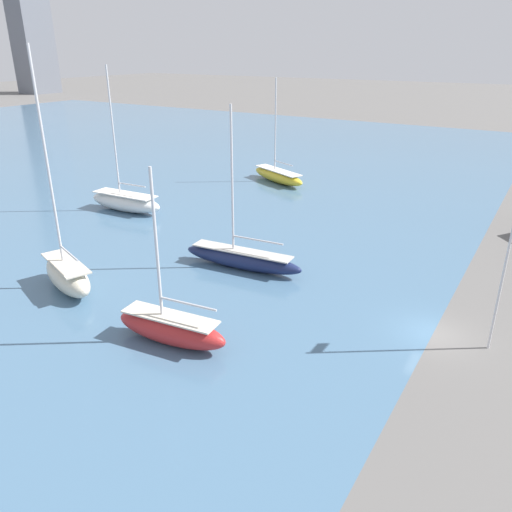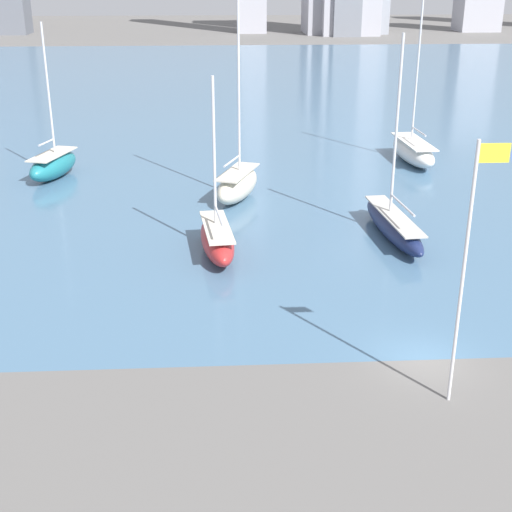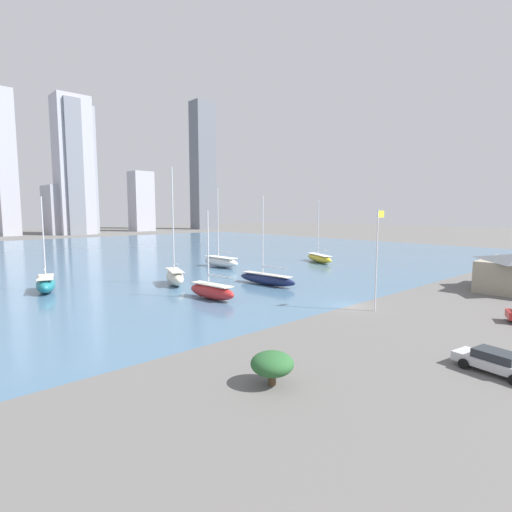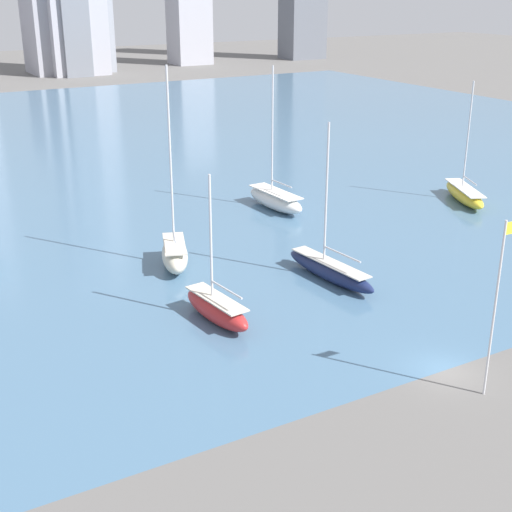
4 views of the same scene
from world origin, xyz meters
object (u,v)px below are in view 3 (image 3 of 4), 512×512
(flag_pole, at_px, (377,256))
(sailboat_yellow, at_px, (319,258))
(sailboat_teal, at_px, (46,284))
(sailboat_white, at_px, (221,261))
(sailboat_cream, at_px, (175,276))
(sailboat_red, at_px, (212,291))
(sailboat_navy, at_px, (267,279))
(parked_sedan_silver, at_px, (496,362))

(flag_pole, xyz_separation_m, sailboat_yellow, (27.87, 29.62, -4.92))
(sailboat_teal, bearing_deg, sailboat_white, 22.68)
(sailboat_yellow, relative_size, sailboat_white, 0.87)
(sailboat_cream, height_order, sailboat_red, sailboat_cream)
(sailboat_yellow, distance_m, sailboat_teal, 50.86)
(sailboat_teal, bearing_deg, sailboat_navy, -15.67)
(sailboat_cream, xyz_separation_m, sailboat_yellow, (35.58, 2.23, -0.33))
(sailboat_teal, height_order, sailboat_white, sailboat_white)
(sailboat_navy, xyz_separation_m, sailboat_red, (-11.38, -2.29, 0.11))
(flag_pole, relative_size, sailboat_cream, 0.64)
(flag_pole, distance_m, sailboat_white, 38.87)
(parked_sedan_silver, bearing_deg, sailboat_red, 100.12)
(sailboat_yellow, distance_m, sailboat_red, 39.48)
(sailboat_navy, bearing_deg, sailboat_teal, 142.98)
(parked_sedan_silver, bearing_deg, sailboat_navy, 80.79)
(flag_pole, height_order, sailboat_red, flag_pole)
(sailboat_yellow, distance_m, sailboat_white, 21.07)
(flag_pole, xyz_separation_m, sailboat_red, (-9.31, 16.36, -4.82))
(sailboat_red, bearing_deg, sailboat_white, 44.09)
(flag_pole, distance_m, parked_sedan_silver, 17.37)
(flag_pole, bearing_deg, parked_sedan_silver, -122.27)
(sailboat_cream, bearing_deg, sailboat_yellow, 24.21)
(sailboat_yellow, bearing_deg, parked_sedan_silver, -105.49)
(sailboat_white, relative_size, parked_sedan_silver, 2.81)
(sailboat_navy, height_order, sailboat_teal, sailboat_navy)
(flag_pole, xyz_separation_m, sailboat_white, (8.39, 37.65, -4.77))
(sailboat_red, bearing_deg, flag_pole, -66.51)
(sailboat_yellow, relative_size, parked_sedan_silver, 2.45)
(sailboat_white, bearing_deg, parked_sedan_silver, -111.42)
(sailboat_navy, distance_m, parked_sedan_silver, 34.49)
(sailboat_teal, relative_size, parked_sedan_silver, 2.34)
(sailboat_navy, height_order, sailboat_white, sailboat_white)
(sailboat_cream, bearing_deg, sailboat_navy, -21.17)
(sailboat_teal, xyz_separation_m, sailboat_red, (13.46, -17.93, -0.12))
(sailboat_teal, relative_size, sailboat_white, 0.83)
(sailboat_red, height_order, parked_sedan_silver, sailboat_red)
(sailboat_cream, bearing_deg, sailboat_red, -77.66)
(sailboat_yellow, bearing_deg, sailboat_cream, -151.83)
(parked_sedan_silver, bearing_deg, sailboat_yellow, 59.21)
(parked_sedan_silver, bearing_deg, flag_pole, 67.01)
(sailboat_yellow, xyz_separation_m, sailboat_teal, (-50.64, 4.66, 0.21))
(sailboat_cream, height_order, sailboat_white, sailboat_cream)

